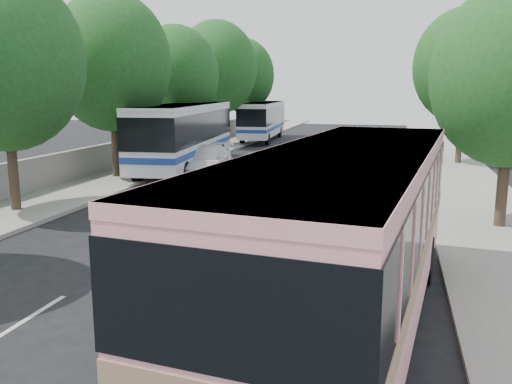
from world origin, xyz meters
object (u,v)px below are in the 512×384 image
(pink_taxi, at_px, (213,184))
(tour_coach_rear, at_px, (263,118))
(tour_coach_front, at_px, (185,131))
(white_pickup, at_px, (204,162))
(pink_bus, at_px, (347,220))

(pink_taxi, distance_m, tour_coach_rear, 27.09)
(pink_taxi, bearing_deg, tour_coach_front, 125.34)
(tour_coach_rear, bearing_deg, tour_coach_front, -94.33)
(pink_taxi, relative_size, white_pickup, 0.83)
(pink_taxi, height_order, white_pickup, white_pickup)
(white_pickup, height_order, tour_coach_rear, tour_coach_rear)
(tour_coach_front, bearing_deg, tour_coach_rear, 84.23)
(pink_taxi, distance_m, tour_coach_front, 9.39)
(pink_taxi, bearing_deg, tour_coach_rear, 106.10)
(tour_coach_rear, bearing_deg, pink_bus, -78.29)
(pink_bus, height_order, tour_coach_front, tour_coach_front)
(pink_bus, bearing_deg, pink_taxi, 127.41)
(pink_taxi, relative_size, tour_coach_front, 0.37)
(pink_bus, xyz_separation_m, tour_coach_front, (-10.71, 18.69, 0.04))
(white_pickup, xyz_separation_m, tour_coach_front, (-1.80, 1.87, 1.43))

